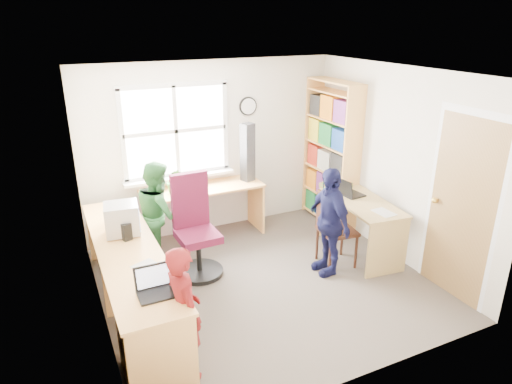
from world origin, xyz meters
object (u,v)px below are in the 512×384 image
person_green (159,215)px  person_navy (329,221)px  l_desk (158,287)px  wooden_chair (332,227)px  laptop_right (347,191)px  bookshelf (331,157)px  person_red (184,312)px  crt_monitor (122,219)px  laptop_left (156,287)px  swivel_chair (195,232)px  potted_plant (173,181)px  right_desk (361,215)px  cd_tower (248,152)px

person_green → person_navy: person_green is taller
l_desk → wooden_chair: 2.26m
l_desk → laptop_right: size_ratio=7.81×
bookshelf → person_red: 3.65m
crt_monitor → laptop_left: crt_monitor is taller
crt_monitor → person_red: size_ratio=0.32×
swivel_chair → wooden_chair: swivel_chair is taller
potted_plant → person_red: (-0.60, -2.38, -0.30)m
swivel_chair → potted_plant: size_ratio=3.75×
potted_plant → person_green: 0.59m
laptop_left → person_green: 1.82m
swivel_chair → person_green: (-0.33, 0.36, 0.14)m
laptop_left → person_green: bearing=75.3°
right_desk → potted_plant: size_ratio=4.04×
swivel_chair → person_red: bearing=-113.1°
potted_plant → wooden_chair: bearing=-40.7°
cd_tower → laptop_right: bearing=-65.2°
cd_tower → person_green: (-1.40, -0.48, -0.49)m
laptop_right → person_navy: (-0.59, -0.47, -0.12)m
bookshelf → laptop_left: size_ratio=6.54×
right_desk → cd_tower: cd_tower is taller
crt_monitor → right_desk: bearing=2.1°
wooden_chair → laptop_right: size_ratio=2.53×
l_desk → crt_monitor: 0.87m
l_desk → laptop_left: laptop_left is taller
person_green → cd_tower: bearing=-66.4°
l_desk → bookshelf: 3.35m
person_green → potted_plant: bearing=-31.0°
potted_plant → person_navy: person_navy is taller
laptop_right → cd_tower: 1.46m
potted_plant → laptop_right: bearing=-25.8°
l_desk → cd_tower: 2.54m
laptop_right → cd_tower: (-0.96, 1.03, 0.37)m
wooden_chair → crt_monitor: (-2.41, 0.40, 0.40)m
wooden_chair → crt_monitor: bearing=177.0°
l_desk → laptop_right: bearing=14.2°
person_navy → cd_tower: bearing=-164.4°
bookshelf → laptop_left: 3.67m
swivel_chair → crt_monitor: (-0.84, -0.16, 0.40)m
wooden_chair → person_navy: (-0.13, -0.10, 0.14)m
wooden_chair → person_green: person_green is taller
swivel_chair → cd_tower: cd_tower is taller
wooden_chair → person_green: size_ratio=0.71×
right_desk → person_green: (-2.42, 0.80, 0.14)m
right_desk → laptop_left: laptop_left is taller
wooden_chair → laptop_left: 2.52m
wooden_chair → l_desk: bearing=-165.5°
crt_monitor → cd_tower: (1.90, 1.00, 0.24)m
wooden_chair → laptop_left: laptop_left is taller
crt_monitor → laptop_left: (0.05, -1.24, -0.12)m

